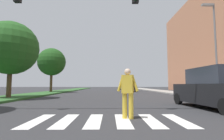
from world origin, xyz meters
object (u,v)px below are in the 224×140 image
(pedestrian_performer, at_px, (128,91))
(suv_crossing, at_px, (214,89))
(sedan_midblock, at_px, (130,87))
(tree_far, at_px, (52,62))
(tree_mid, at_px, (11,48))
(street_lamp_right, at_px, (214,41))
(traffic_light_gantry, at_px, (17,9))
(sedan_distant, at_px, (123,86))

(pedestrian_performer, xyz_separation_m, suv_crossing, (4.45, 2.38, -0.00))
(suv_crossing, height_order, sedan_midblock, suv_crossing)
(tree_far, height_order, pedestrian_performer, tree_far)
(tree_mid, xyz_separation_m, street_lamp_right, (16.35, -0.76, 0.46))
(traffic_light_gantry, distance_m, suv_crossing, 9.76)
(pedestrian_performer, height_order, sedan_distant, sedan_distant)
(tree_far, bearing_deg, suv_crossing, -50.87)
(tree_mid, xyz_separation_m, suv_crossing, (13.15, -5.58, -3.20))
(street_lamp_right, bearing_deg, tree_mid, 177.33)
(sedan_midblock, bearing_deg, tree_mid, -126.28)
(tree_mid, relative_size, street_lamp_right, 0.82)
(tree_mid, distance_m, pedestrian_performer, 12.22)
(pedestrian_performer, xyz_separation_m, sedan_midblock, (2.89, 23.75, -0.17))
(tree_far, xyz_separation_m, sedan_midblock, (12.08, 4.61, -3.74))
(tree_mid, distance_m, street_lamp_right, 16.38)
(tree_far, height_order, suv_crossing, tree_far)
(traffic_light_gantry, xyz_separation_m, pedestrian_performer, (4.62, -1.30, -3.45))
(pedestrian_performer, relative_size, suv_crossing, 0.36)
(tree_mid, height_order, tree_far, tree_far)
(tree_mid, distance_m, tree_far, 11.20)
(tree_mid, xyz_separation_m, sedan_midblock, (11.59, 15.79, -3.37))
(suv_crossing, relative_size, sedan_distant, 1.03)
(pedestrian_performer, bearing_deg, traffic_light_gantry, 164.28)
(traffic_light_gantry, height_order, street_lamp_right, street_lamp_right)
(tree_far, relative_size, sedan_distant, 1.39)
(pedestrian_performer, bearing_deg, tree_far, 115.64)
(pedestrian_performer, relative_size, sedan_distant, 0.37)
(tree_far, height_order, traffic_light_gantry, tree_far)
(traffic_light_gantry, distance_m, sedan_distant, 36.16)
(tree_far, distance_m, street_lamp_right, 20.65)
(tree_far, height_order, sedan_distant, tree_far)
(sedan_midblock, bearing_deg, sedan_distant, 90.84)
(traffic_light_gantry, relative_size, sedan_midblock, 2.30)
(street_lamp_right, xyz_separation_m, sedan_distant, (-4.95, 29.33, -3.79))
(sedan_distant, bearing_deg, traffic_light_gantry, -101.74)
(traffic_light_gantry, distance_m, sedan_midblock, 23.95)
(tree_far, relative_size, traffic_light_gantry, 0.68)
(tree_mid, relative_size, tree_far, 0.96)
(traffic_light_gantry, distance_m, pedestrian_performer, 5.91)
(street_lamp_right, bearing_deg, suv_crossing, -123.65)
(suv_crossing, xyz_separation_m, sedan_midblock, (-1.56, 21.37, -0.16))
(tree_far, xyz_separation_m, pedestrian_performer, (9.19, -19.14, -3.58))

